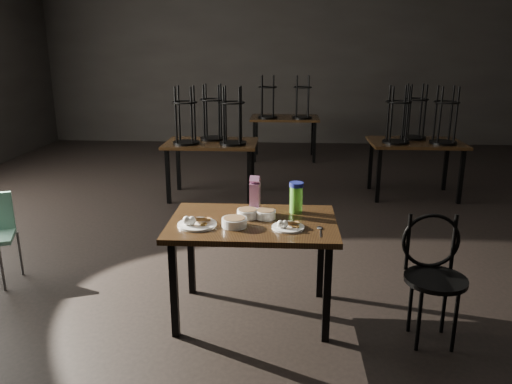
# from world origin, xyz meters

# --- Properties ---
(main_table) EXTENTS (1.20, 0.80, 0.75)m
(main_table) POSITION_xyz_m (-0.32, -1.04, 0.67)
(main_table) COLOR black
(main_table) RESTS_ON ground
(plate_left) EXTENTS (0.27, 0.27, 0.09)m
(plate_left) POSITION_xyz_m (-0.70, -1.17, 0.77)
(plate_left) COLOR white
(plate_left) RESTS_ON main_table
(plate_right) EXTENTS (0.23, 0.23, 0.07)m
(plate_right) POSITION_xyz_m (-0.07, -1.18, 0.77)
(plate_right) COLOR white
(plate_right) RESTS_ON main_table
(bowl_near) EXTENTS (0.16, 0.16, 0.06)m
(bowl_near) POSITION_xyz_m (-0.36, -0.97, 0.78)
(bowl_near) COLOR white
(bowl_near) RESTS_ON main_table
(bowl_far) EXTENTS (0.15, 0.15, 0.06)m
(bowl_far) POSITION_xyz_m (-0.23, -0.97, 0.78)
(bowl_far) COLOR white
(bowl_far) RESTS_ON main_table
(bowl_big) EXTENTS (0.18, 0.18, 0.06)m
(bowl_big) POSITION_xyz_m (-0.44, -1.16, 0.78)
(bowl_big) COLOR white
(bowl_big) RESTS_ON main_table
(juice_carton) EXTENTS (0.08, 0.08, 0.29)m
(juice_carton) POSITION_xyz_m (-0.31, -0.86, 0.88)
(juice_carton) COLOR #981B71
(juice_carton) RESTS_ON main_table
(water_bottle) EXTENTS (0.14, 0.14, 0.23)m
(water_bottle) POSITION_xyz_m (-0.00, -0.84, 0.87)
(water_bottle) COLOR #6BD13D
(water_bottle) RESTS_ON main_table
(spoon) EXTENTS (0.04, 0.20, 0.01)m
(spoon) POSITION_xyz_m (0.15, -1.18, 0.75)
(spoon) COLOR silver
(spoon) RESTS_ON main_table
(bentwood_chair) EXTENTS (0.41, 0.41, 0.87)m
(bentwood_chair) POSITION_xyz_m (0.92, -1.26, 0.52)
(bentwood_chair) COLOR black
(bentwood_chair) RESTS_ON ground
(bg_table_left) EXTENTS (1.20, 0.80, 1.48)m
(bg_table_left) POSITION_xyz_m (-1.06, 1.98, 0.78)
(bg_table_left) COLOR black
(bg_table_left) RESTS_ON ground
(bg_table_right) EXTENTS (1.20, 0.80, 1.48)m
(bg_table_right) POSITION_xyz_m (1.64, 2.19, 0.78)
(bg_table_right) COLOR black
(bg_table_right) RESTS_ON ground
(bg_table_far) EXTENTS (1.20, 0.80, 1.48)m
(bg_table_far) POSITION_xyz_m (-0.10, 4.43, 0.75)
(bg_table_far) COLOR black
(bg_table_far) RESTS_ON ground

